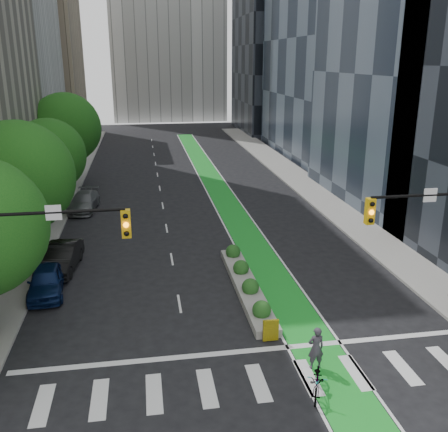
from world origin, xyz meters
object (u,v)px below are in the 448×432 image
object	(u,v)px
bicycle	(317,381)
parked_car_left_mid	(62,258)
parked_car_left_far	(84,202)
parked_car_left_near	(46,280)
cyclist	(316,348)
median_planter	(246,283)

from	to	relation	value
bicycle	parked_car_left_mid	xyz separation A→B (m)	(-10.97, 13.41, 0.25)
parked_car_left_far	parked_car_left_near	bearing A→B (deg)	-86.12
cyclist	parked_car_left_mid	bearing A→B (deg)	-48.60
median_planter	parked_car_left_mid	bearing A→B (deg)	156.75
parked_car_left_near	bicycle	bearing A→B (deg)	-46.56
bicycle	cyclist	size ratio (longest dim) A/B	1.10
median_planter	cyclist	size ratio (longest dim) A/B	5.56
parked_car_left_near	parked_car_left_far	distance (m)	15.43
bicycle	cyclist	distance (m)	1.69
cyclist	parked_car_left_far	world-z (taller)	cyclist
parked_car_left_near	parked_car_left_mid	world-z (taller)	parked_car_left_mid
bicycle	parked_car_left_mid	world-z (taller)	parked_car_left_mid
bicycle	parked_car_left_far	world-z (taller)	parked_car_left_far
median_planter	parked_car_left_near	distance (m)	10.62
cyclist	parked_car_left_near	xyz separation A→B (m)	(-11.81, 8.76, -0.17)
bicycle	parked_car_left_far	distance (m)	27.98
bicycle	parked_car_left_mid	distance (m)	17.33
median_planter	parked_car_left_mid	distance (m)	11.08
median_planter	bicycle	xyz separation A→B (m)	(0.80, -9.04, 0.16)
median_planter	bicycle	world-z (taller)	median_planter
parked_car_left_near	parked_car_left_far	xyz separation A→B (m)	(0.40, 15.42, -0.02)
median_planter	bicycle	size ratio (longest dim) A/B	5.06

